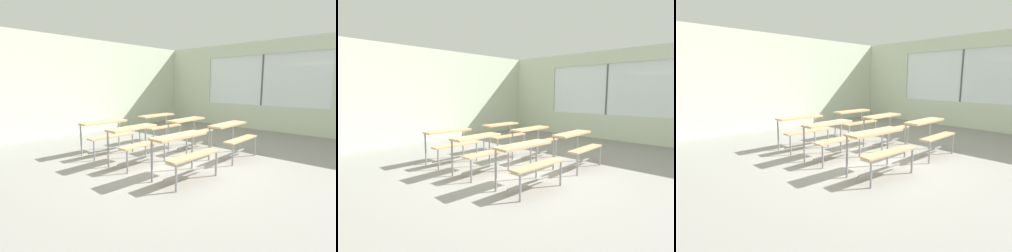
% 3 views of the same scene
% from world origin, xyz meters
% --- Properties ---
extents(ground, '(10.00, 9.00, 0.05)m').
position_xyz_m(ground, '(0.00, 0.00, -0.03)').
color(ground, gray).
extents(wall_back, '(10.00, 0.12, 3.00)m').
position_xyz_m(wall_back, '(0.00, 4.50, 1.50)').
color(wall_back, beige).
rests_on(wall_back, ground).
extents(wall_right, '(0.12, 9.00, 3.00)m').
position_xyz_m(wall_right, '(5.00, -0.13, 1.45)').
color(wall_right, beige).
rests_on(wall_right, ground).
extents(desk_bench_r0c0, '(1.13, 0.65, 0.74)m').
position_xyz_m(desk_bench_r0c0, '(-0.50, -0.60, 0.56)').
color(desk_bench_r0c0, tan).
rests_on(desk_bench_r0c0, ground).
extents(desk_bench_r0c1, '(1.11, 0.60, 0.74)m').
position_xyz_m(desk_bench_r0c1, '(1.18, -0.55, 0.56)').
color(desk_bench_r0c1, tan).
rests_on(desk_bench_r0c1, ground).
extents(desk_bench_r1c0, '(1.12, 0.64, 0.74)m').
position_xyz_m(desk_bench_r1c0, '(-0.52, 0.62, 0.56)').
color(desk_bench_r1c0, tan).
rests_on(desk_bench_r1c0, ground).
extents(desk_bench_r1c1, '(1.11, 0.60, 0.74)m').
position_xyz_m(desk_bench_r1c1, '(1.15, 0.58, 0.56)').
color(desk_bench_r1c1, tan).
rests_on(desk_bench_r1c1, ground).
extents(desk_bench_r2c0, '(1.12, 0.63, 0.74)m').
position_xyz_m(desk_bench_r2c0, '(-0.47, 1.70, 0.56)').
color(desk_bench_r2c0, tan).
rests_on(desk_bench_r2c0, ground).
extents(desk_bench_r2c1, '(1.12, 0.62, 0.74)m').
position_xyz_m(desk_bench_r2c1, '(1.25, 1.72, 0.56)').
color(desk_bench_r2c1, tan).
rests_on(desk_bench_r2c1, ground).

